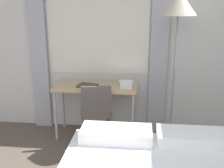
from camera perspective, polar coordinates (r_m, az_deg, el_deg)
The scene contains 6 objects.
wall_back_with_window at distance 3.72m, azimuth 3.56°, elevation 9.83°, with size 5.37×0.13×2.70m.
desk at distance 3.61m, azimuth -3.62°, elevation -1.50°, with size 1.13×0.45×0.75m.
desk_chair at distance 3.51m, azimuth -3.48°, elevation -5.47°, with size 0.47×0.47×0.83m.
standing_lamp at distance 3.26m, azimuth 14.23°, elevation 15.39°, with size 0.43×0.43×1.97m.
telephone at distance 3.49m, azimuth 3.12°, elevation -0.06°, with size 0.18×0.16×0.10m.
book at distance 3.55m, azimuth -5.35°, elevation -0.33°, with size 0.29×0.25×0.02m.
Camera 1 is at (0.09, -0.43, 1.80)m, focal length 42.00 mm.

